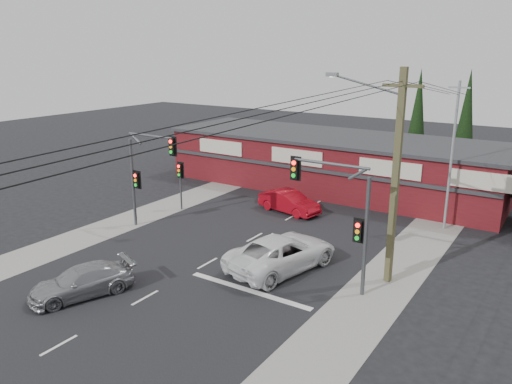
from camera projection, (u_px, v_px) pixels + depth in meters
The scene contains 18 objects.
ground at pixel (210, 262), 26.02m from camera, with size 120.00×120.00×0.00m, color black.
road_strip at pixel (261, 234), 30.05m from camera, with size 14.00×70.00×0.01m, color black.
verge_left at pixel (158, 210), 34.52m from camera, with size 3.00×70.00×0.02m, color gray.
verge_right at pixel (400, 266), 25.57m from camera, with size 3.00×70.00×0.02m, color gray.
stop_line at pixel (249, 290), 22.97m from camera, with size 6.50×0.35×0.01m, color silver.
white_suv at pixel (282, 252), 25.10m from camera, with size 2.87×6.23×1.73m, color white.
silver_suv at pixel (82, 281), 22.38m from camera, with size 1.88×4.62×1.34m, color #95989A.
red_sedan at pixel (289, 202), 33.86m from camera, with size 1.56×4.46×1.47m, color #9C0915.
lane_dashes at pixel (307, 208), 34.84m from camera, with size 0.12×59.52×0.01m.
shop_building at pixel (332, 161), 39.63m from camera, with size 27.30×8.40×4.22m.
conifer_near at pixel (418, 114), 41.98m from camera, with size 1.80×1.80×9.25m.
conifer_far at pixel (467, 114), 41.75m from camera, with size 1.80×1.80×9.25m.
traffic_mast_left at pixel (144, 167), 29.94m from camera, with size 3.77×0.27×5.97m.
traffic_mast_right at pixel (343, 207), 22.13m from camera, with size 3.96×0.27×5.97m.
pedestal_signal at pixel (180, 176), 33.98m from camera, with size 0.55×0.27×3.38m.
utility_pole at pixel (393, 171), 22.54m from camera, with size 4.38×0.59×10.00m.
steel_pole at pixel (452, 154), 29.65m from camera, with size 1.20×0.16×9.00m.
power_lines at pixel (352, 100), 17.09m from camera, with size 2.01×29.00×1.22m.
Camera 1 is at (15.17, -18.76, 10.70)m, focal length 35.00 mm.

